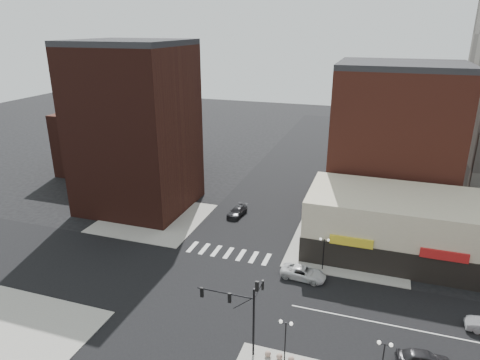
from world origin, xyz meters
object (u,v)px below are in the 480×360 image
(dark_sedan_east, at_px, (424,359))
(dark_sedan_north, at_px, (237,212))
(street_lamp_ne, at_px, (324,246))
(traffic_signal, at_px, (244,304))
(street_lamp_se_b, at_px, (384,352))
(white_suv, at_px, (303,273))
(street_lamp_se_a, at_px, (286,331))

(dark_sedan_east, bearing_deg, dark_sedan_north, 38.39)
(street_lamp_ne, bearing_deg, dark_sedan_north, 142.13)
(street_lamp_ne, bearing_deg, traffic_signal, -106.75)
(street_lamp_se_b, height_order, white_suv, street_lamp_se_b)
(white_suv, relative_size, dark_sedan_north, 1.14)
(street_lamp_ne, xyz_separation_m, dark_sedan_east, (10.50, -12.83, -2.51))
(street_lamp_se_b, distance_m, dark_sedan_east, 5.35)
(street_lamp_ne, distance_m, white_suv, 4.04)
(traffic_signal, bearing_deg, white_suv, 77.66)
(white_suv, bearing_deg, street_lamp_se_b, -142.12)
(street_lamp_ne, xyz_separation_m, dark_sedan_north, (-14.77, 11.48, -2.62))
(white_suv, distance_m, dark_sedan_north, 19.05)
(street_lamp_se_a, height_order, dark_sedan_east, street_lamp_se_a)
(dark_sedan_north, bearing_deg, street_lamp_se_a, -56.63)
(street_lamp_se_b, distance_m, street_lamp_ne, 17.46)
(street_lamp_se_b, relative_size, white_suv, 0.79)
(dark_sedan_north, bearing_deg, traffic_signal, -63.12)
(white_suv, height_order, dark_sedan_east, dark_sedan_east)
(street_lamp_se_a, relative_size, white_suv, 0.79)
(street_lamp_se_a, distance_m, white_suv, 13.75)
(white_suv, bearing_deg, traffic_signal, 172.26)
(traffic_signal, distance_m, street_lamp_se_b, 11.88)
(traffic_signal, bearing_deg, dark_sedan_north, 110.12)
(street_lamp_se_b, height_order, street_lamp_ne, same)
(traffic_signal, distance_m, dark_sedan_east, 16.11)
(traffic_signal, height_order, street_lamp_se_b, traffic_signal)
(traffic_signal, relative_size, street_lamp_se_a, 1.87)
(street_lamp_ne, distance_m, dark_sedan_east, 16.76)
(white_suv, relative_size, dark_sedan_east, 1.14)
(street_lamp_se_a, bearing_deg, traffic_signal, 177.43)
(street_lamp_ne, relative_size, white_suv, 0.79)
(traffic_signal, height_order, white_suv, traffic_signal)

